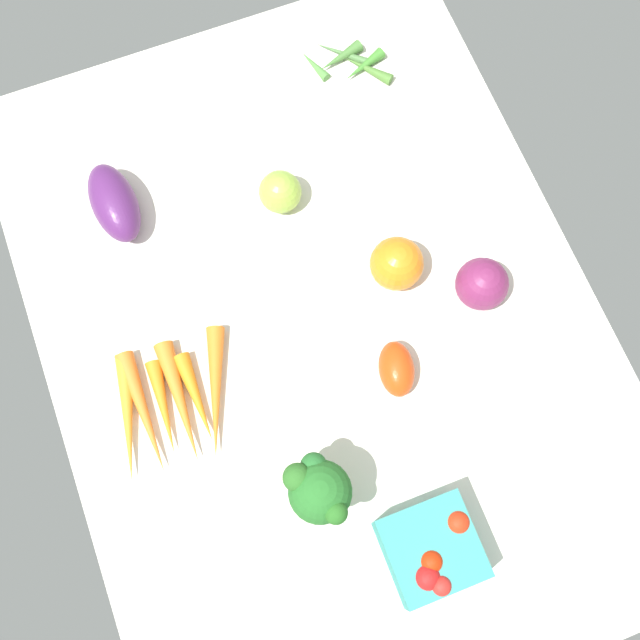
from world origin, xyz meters
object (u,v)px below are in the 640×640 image
at_px(carrot_bunch, 171,405).
at_px(heirloom_tomato_orange, 397,264).
at_px(heirloom_tomato_green, 280,192).
at_px(eggplant, 114,203).
at_px(roma_tomato, 397,369).
at_px(broccoli_head, 319,491).
at_px(okra_pile, 349,62).
at_px(red_onion_center, 482,284).
at_px(berry_basket, 431,550).

bearing_deg(carrot_bunch, heirloom_tomato_orange, -78.79).
xyz_separation_m(heirloom_tomato_green, eggplant, (0.07, 0.23, 0.00)).
relative_size(heirloom_tomato_green, eggplant, 0.48).
xyz_separation_m(roma_tomato, heirloom_tomato_orange, (0.14, -0.06, 0.01)).
relative_size(heirloom_tomato_orange, broccoli_head, 0.61).
relative_size(okra_pile, carrot_bunch, 0.65).
bearing_deg(okra_pile, broccoli_head, 154.92).
bearing_deg(roma_tomato, red_onion_center, -52.47).
xyz_separation_m(roma_tomato, eggplant, (0.37, 0.28, 0.01)).
relative_size(roma_tomato, heirloom_tomato_orange, 1.01).
bearing_deg(berry_basket, heirloom_tomato_orange, -16.15).
xyz_separation_m(berry_basket, heirloom_tomato_orange, (0.37, -0.11, 0.00)).
bearing_deg(heirloom_tomato_green, carrot_bunch, 134.00).
bearing_deg(red_onion_center, broccoli_head, 120.52).
height_order(roma_tomato, berry_basket, berry_basket).
height_order(heirloom_tomato_green, okra_pile, heirloom_tomato_green).
xyz_separation_m(heirloom_tomato_green, roma_tomato, (-0.30, -0.06, -0.01)).
bearing_deg(broccoli_head, okra_pile, -25.08).
height_order(red_onion_center, carrot_bunch, red_onion_center).
distance_m(okra_pile, carrot_bunch, 0.59).
distance_m(red_onion_center, broccoli_head, 0.36).
distance_m(okra_pile, red_onion_center, 0.42).
distance_m(heirloom_tomato_green, roma_tomato, 0.31).
distance_m(okra_pile, roma_tomato, 0.50).
height_order(heirloom_tomato_green, broccoli_head, broccoli_head).
bearing_deg(eggplant, okra_pile, 102.12).
bearing_deg(eggplant, heirloom_tomato_green, 69.98).
xyz_separation_m(eggplant, heirloom_tomato_orange, (-0.23, -0.34, 0.01)).
xyz_separation_m(berry_basket, carrot_bunch, (0.30, 0.25, -0.02)).
relative_size(eggplant, heirloom_tomato_orange, 1.69).
distance_m(eggplant, red_onion_center, 0.53).
relative_size(eggplant, broccoli_head, 1.03).
xyz_separation_m(red_onion_center, broccoli_head, (-0.18, 0.31, 0.04)).
distance_m(okra_pile, broccoli_head, 0.66).
relative_size(roma_tomato, carrot_bunch, 0.39).
distance_m(berry_basket, heirloom_tomato_orange, 0.38).
bearing_deg(okra_pile, carrot_bunch, 134.53).
xyz_separation_m(eggplant, carrot_bunch, (-0.30, 0.02, -0.02)).
xyz_separation_m(roma_tomato, berry_basket, (-0.23, 0.05, 0.01)).
height_order(okra_pile, eggplant, eggplant).
height_order(okra_pile, berry_basket, berry_basket).
bearing_deg(red_onion_center, carrot_bunch, 90.12).
bearing_deg(okra_pile, roma_tomato, 165.68).
bearing_deg(red_onion_center, okra_pile, 4.28).
distance_m(heirloom_tomato_green, carrot_bunch, 0.34).
height_order(berry_basket, broccoli_head, broccoli_head).
xyz_separation_m(heirloom_tomato_green, heirloom_tomato_orange, (-0.16, -0.11, 0.01)).
distance_m(roma_tomato, heirloom_tomato_orange, 0.15).
bearing_deg(red_onion_center, roma_tomato, 113.31).
relative_size(okra_pile, eggplant, 0.99).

